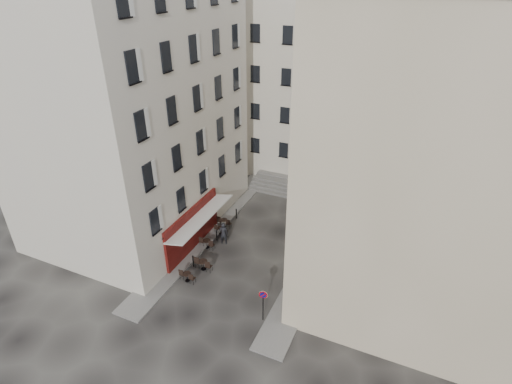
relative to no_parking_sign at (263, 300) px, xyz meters
The scene contains 18 objects.
ground 5.18m from the no_parking_sign, 132.52° to the left, with size 90.00×90.00×0.00m, color black.
sidewalk_left 11.03m from the no_parking_sign, 135.74° to the left, with size 2.00×22.00×0.12m, color slate.
sidewalk_right 6.91m from the no_parking_sign, 79.90° to the left, with size 2.00×18.00×0.12m, color slate.
building_left 17.60m from the no_parking_sign, 154.40° to the left, with size 12.20×16.20×20.60m.
building_right 12.69m from the no_parking_sign, 44.77° to the left, with size 12.20×14.20×18.60m.
building_back 24.27m from the no_parking_sign, 100.81° to the left, with size 18.20×10.20×18.60m.
cafe_storefront 8.93m from the no_parking_sign, 148.82° to the left, with size 1.74×7.30×3.50m.
stone_steps 16.58m from the no_parking_sign, 101.59° to the left, with size 9.00×3.15×0.80m.
bollard_near 7.16m from the no_parking_sign, 158.25° to the left, with size 0.12×0.12×0.98m.
bollard_mid 9.05m from the no_parking_sign, 137.03° to the left, with size 0.12×0.12×0.98m.
bollard_far 11.71m from the no_parking_sign, 124.33° to the left, with size 0.12×0.12×0.98m.
no_parking_sign is the anchor object (origin of this frame).
bistro_table_a 6.33m from the no_parking_sign, 169.51° to the left, with size 1.21×0.57×0.85m.
bistro_table_b 6.41m from the no_parking_sign, 155.28° to the left, with size 1.36×0.64×0.96m.
bistro_table_c 8.47m from the no_parking_sign, 143.78° to the left, with size 1.27×0.60×0.89m.
bistro_table_d 9.77m from the no_parking_sign, 133.51° to the left, with size 1.13×0.53×0.79m.
bistro_table_e 10.69m from the no_parking_sign, 130.65° to the left, with size 1.27×0.59×0.89m.
pedestrian 8.44m from the no_parking_sign, 134.39° to the left, with size 0.69×0.45×1.89m, color black.
Camera 1 is at (10.05, -19.85, 18.83)m, focal length 28.00 mm.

